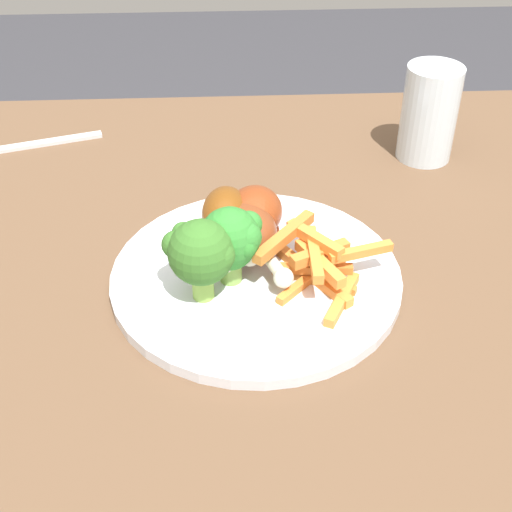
% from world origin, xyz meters
% --- Properties ---
extents(dining_table, '(1.17, 0.76, 0.75)m').
position_xyz_m(dining_table, '(0.00, 0.00, 0.64)').
color(dining_table, brown).
rests_on(dining_table, ground_plane).
extents(dinner_plate, '(0.28, 0.28, 0.01)m').
position_xyz_m(dinner_plate, '(-0.05, 0.04, 0.76)').
color(dinner_plate, silver).
rests_on(dinner_plate, dining_table).
extents(broccoli_floret_front, '(0.06, 0.06, 0.08)m').
position_xyz_m(broccoli_floret_front, '(-0.03, 0.05, 0.81)').
color(broccoli_floret_front, '#86B24F').
rests_on(broccoli_floret_front, dinner_plate).
extents(broccoli_floret_middle, '(0.07, 0.06, 0.08)m').
position_xyz_m(broccoli_floret_middle, '(0.00, 0.08, 0.81)').
color(broccoli_floret_middle, '#89B849').
rests_on(broccoli_floret_middle, dinner_plate).
extents(broccoli_floret_back, '(0.05, 0.06, 0.07)m').
position_xyz_m(broccoli_floret_back, '(-0.03, 0.06, 0.81)').
color(broccoli_floret_back, '#79A54A').
rests_on(broccoli_floret_back, dinner_plate).
extents(carrot_fries_pile, '(0.14, 0.15, 0.04)m').
position_xyz_m(carrot_fries_pile, '(-0.11, 0.05, 0.78)').
color(carrot_fries_pile, orange).
rests_on(carrot_fries_pile, dinner_plate).
extents(chicken_drumstick_near, '(0.07, 0.12, 0.05)m').
position_xyz_m(chicken_drumstick_near, '(-0.05, -0.02, 0.79)').
color(chicken_drumstick_near, '#5B200D').
rests_on(chicken_drumstick_near, dinner_plate).
extents(chicken_drumstick_far, '(0.08, 0.13, 0.05)m').
position_xyz_m(chicken_drumstick_far, '(-0.05, 0.01, 0.79)').
color(chicken_drumstick_far, '#552110').
rests_on(chicken_drumstick_far, dinner_plate).
extents(chicken_drumstick_extra, '(0.05, 0.13, 0.05)m').
position_xyz_m(chicken_drumstick_extra, '(-0.02, -0.02, 0.79)').
color(chicken_drumstick_extra, '#4E240A').
rests_on(chicken_drumstick_extra, dinner_plate).
extents(fork, '(0.19, 0.07, 0.00)m').
position_xyz_m(fork, '(0.23, -0.24, 0.75)').
color(fork, silver).
rests_on(fork, dining_table).
extents(water_glass, '(0.07, 0.07, 0.12)m').
position_xyz_m(water_glass, '(-0.27, -0.19, 0.81)').
color(water_glass, silver).
rests_on(water_glass, dining_table).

